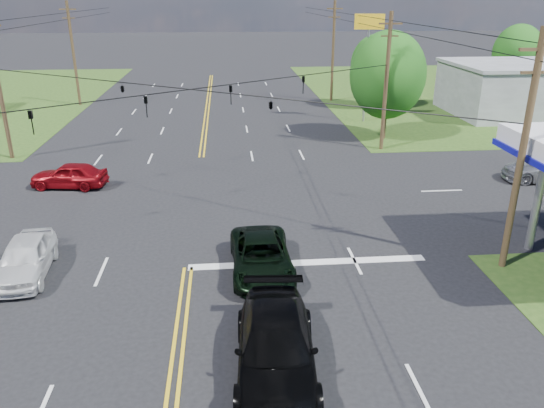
{
  "coord_description": "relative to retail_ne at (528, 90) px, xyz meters",
  "views": [
    {
      "loc": [
        1.74,
        -15.59,
        10.52
      ],
      "look_at": [
        3.66,
        6.0,
        1.93
      ],
      "focal_mm": 35.0,
      "sensor_mm": 36.0,
      "label": 1
    }
  ],
  "objects": [
    {
      "name": "grass_ne",
      "position": [
        5.0,
        12.0,
        -2.2
      ],
      "size": [
        46.0,
        48.0,
        0.03
      ],
      "primitive_type": "cube",
      "color": "#254516",
      "rests_on": "ground"
    },
    {
      "name": "pole_left_far",
      "position": [
        -43.0,
        8.0,
        2.97
      ],
      "size": [
        1.6,
        0.28,
        10.0
      ],
      "color": "#432D1C",
      "rests_on": "ground"
    },
    {
      "name": "pole_right_far",
      "position": [
        -17.0,
        8.0,
        2.97
      ],
      "size": [
        1.6,
        0.28,
        10.0
      ],
      "color": "#432D1C",
      "rests_on": "ground"
    },
    {
      "name": "pickup_white",
      "position": [
        -36.38,
        -28.0,
        -1.43
      ],
      "size": [
        2.15,
        4.62,
        1.53
      ],
      "primitive_type": "imported",
      "rotation": [
        0.0,
        0.0,
        0.08
      ],
      "color": "silver",
      "rests_on": "ground"
    },
    {
      "name": "tree_right_a",
      "position": [
        -16.0,
        -8.0,
        2.67
      ],
      "size": [
        5.7,
        5.7,
        8.18
      ],
      "color": "#432D1C",
      "rests_on": "ground"
    },
    {
      "name": "tree_right_b",
      "position": [
        -13.5,
        4.0,
        2.02
      ],
      "size": [
        4.94,
        4.94,
        7.09
      ],
      "color": "#432D1C",
      "rests_on": "ground"
    },
    {
      "name": "power_lines",
      "position": [
        -30.0,
        -22.0,
        6.4
      ],
      "size": [
        26.04,
        100.0,
        0.64
      ],
      "color": "black",
      "rests_on": "ground"
    },
    {
      "name": "retail_ne",
      "position": [
        0.0,
        0.0,
        0.0
      ],
      "size": [
        14.0,
        10.0,
        4.4
      ],
      "primitive_type": "cube",
      "color": "slate",
      "rests_on": "ground"
    },
    {
      "name": "span_wire_signals",
      "position": [
        -30.0,
        -20.0,
        3.8
      ],
      "size": [
        26.0,
        18.0,
        1.13
      ],
      "color": "black",
      "rests_on": "ground"
    },
    {
      "name": "sedan_red",
      "position": [
        -37.43,
        -17.43,
        -1.46
      ],
      "size": [
        4.51,
        2.31,
        1.47
      ],
      "primitive_type": "imported",
      "rotation": [
        0.0,
        0.0,
        -1.71
      ],
      "color": "maroon",
      "rests_on": "ground"
    },
    {
      "name": "pole_ne",
      "position": [
        -17.0,
        -11.0,
        2.72
      ],
      "size": [
        1.6,
        0.28,
        9.5
      ],
      "color": "#432D1C",
      "rests_on": "ground"
    },
    {
      "name": "ground",
      "position": [
        -30.0,
        -20.0,
        -2.2
      ],
      "size": [
        280.0,
        280.0,
        0.0
      ],
      "primitive_type": "plane",
      "color": "black",
      "rests_on": "ground"
    },
    {
      "name": "suv_black",
      "position": [
        -27.0,
        -34.71,
        -1.35
      ],
      "size": [
        2.75,
        5.99,
        1.7
      ],
      "primitive_type": "imported",
      "rotation": [
        0.0,
        0.0,
        -0.06
      ],
      "color": "black",
      "rests_on": "ground"
    },
    {
      "name": "tree_far_r",
      "position": [
        4.0,
        10.0,
        2.34
      ],
      "size": [
        5.32,
        5.32,
        7.63
      ],
      "color": "#432D1C",
      "rests_on": "ground"
    },
    {
      "name": "pole_se",
      "position": [
        -17.0,
        -29.0,
        2.72
      ],
      "size": [
        1.6,
        0.28,
        9.5
      ],
      "color": "#432D1C",
      "rests_on": "ground"
    },
    {
      "name": "stop_bar",
      "position": [
        -25.0,
        -28.0,
        -2.2
      ],
      "size": [
        10.0,
        0.5,
        0.02
      ],
      "primitive_type": "cube",
      "color": "silver",
      "rests_on": "ground"
    },
    {
      "name": "polesign_ne",
      "position": [
        -16.05,
        -2.0,
        4.97
      ],
      "size": [
        2.49,
        0.63,
        9.04
      ],
      "color": "#A5A5AA",
      "rests_on": "ground"
    },
    {
      "name": "pickup_dkgreen",
      "position": [
        -27.0,
        -28.63,
        -1.48
      ],
      "size": [
        2.45,
        5.19,
        1.43
      ],
      "primitive_type": "imported",
      "rotation": [
        0.0,
        0.0,
        0.01
      ],
      "color": "black",
      "rests_on": "ground"
    }
  ]
}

